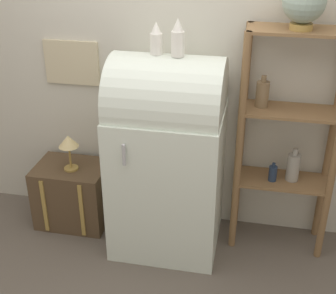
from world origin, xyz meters
The scene contains 9 objects.
ground_plane centered at (0.00, 0.00, 0.00)m, with size 12.00×12.00×0.00m, color #60564C.
wall_back centered at (-0.01, 0.57, 1.35)m, with size 7.00×0.09×2.70m.
refrigerator centered at (0.00, 0.21, 0.76)m, with size 0.77×0.71×1.48m.
suitcase_trunk centered at (-0.80, 0.30, 0.25)m, with size 0.56×0.43×0.51m.
shelf_unit centered at (0.81, 0.37, 0.93)m, with size 0.69×0.32×1.65m.
globe centered at (0.82, 0.34, 1.82)m, with size 0.26×0.26×0.30m.
vase_left centered at (-0.08, 0.22, 1.57)m, with size 0.08×0.08×0.21m.
vase_center centered at (0.07, 0.20, 1.59)m, with size 0.08×0.08×0.24m.
desk_lamp centered at (-0.78, 0.27, 0.73)m, with size 0.15×0.15×0.29m.
Camera 1 is at (0.59, -2.67, 2.34)m, focal length 50.00 mm.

